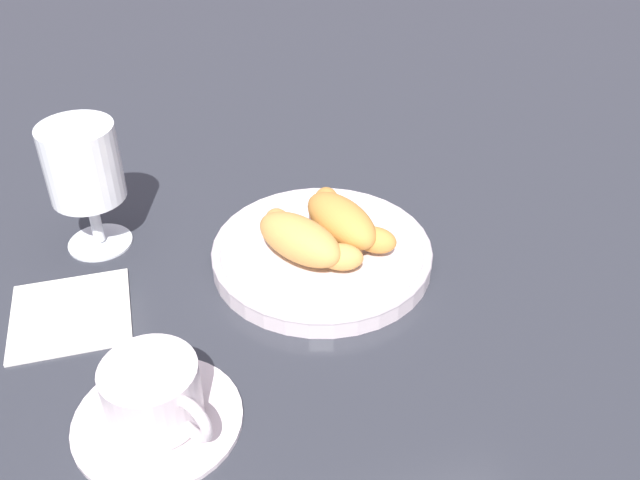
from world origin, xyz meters
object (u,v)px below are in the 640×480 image
croissant_large (302,239)px  folded_napkin (70,313)px  pastry_plate (320,254)px  croissant_small (342,218)px  coffee_cup_near (155,401)px  juice_glass_left (83,169)px

croissant_large → folded_napkin: size_ratio=1.10×
pastry_plate → folded_napkin: bearing=-87.9°
croissant_small → pastry_plate: bearing=-64.8°
pastry_plate → croissant_large: (0.01, -0.02, 0.03)m
coffee_cup_near → croissant_small: bearing=129.7°
croissant_large → juice_glass_left: size_ratio=0.86×
coffee_cup_near → juice_glass_left: bearing=-172.2°
croissant_large → coffee_cup_near: bearing=-46.7°
croissant_small → juice_glass_left: 0.27m
croissant_large → folded_napkin: 0.23m
croissant_large → juice_glass_left: juice_glass_left is taller
juice_glass_left → croissant_large: bearing=60.4°
coffee_cup_near → folded_napkin: (-0.15, -0.07, -0.02)m
folded_napkin → croissant_large: bearing=89.7°
folded_napkin → pastry_plate: bearing=92.1°
pastry_plate → coffee_cup_near: coffee_cup_near is taller
croissant_small → juice_glass_left: size_ratio=0.93×
croissant_small → coffee_cup_near: bearing=-50.3°
folded_napkin → croissant_small: bearing=94.6°
croissant_large → folded_napkin: croissant_large is taller
croissant_small → coffee_cup_near: (0.17, -0.21, -0.02)m
coffee_cup_near → juice_glass_left: 0.27m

